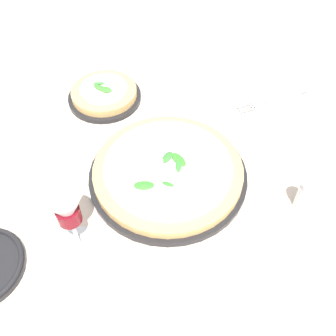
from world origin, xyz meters
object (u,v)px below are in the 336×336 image
(pizza_personal_side, at_px, (104,94))
(shaker_pepper, at_px, (305,195))
(wine_glass, at_px, (67,209))
(fork, at_px, (274,99))
(pizza_arugula_main, at_px, (168,172))

(pizza_personal_side, height_order, shaker_pepper, shaker_pepper)
(wine_glass, height_order, fork, wine_glass)
(fork, bearing_deg, pizza_arugula_main, 19.30)
(wine_glass, distance_m, shaker_pepper, 0.44)
(wine_glass, height_order, shaker_pepper, wine_glass)
(pizza_personal_side, height_order, fork, pizza_personal_side)
(pizza_personal_side, bearing_deg, pizza_arugula_main, 122.64)
(pizza_personal_side, bearing_deg, fork, 179.12)
(pizza_personal_side, xyz_separation_m, wine_glass, (0.00, 0.40, 0.10))
(pizza_arugula_main, distance_m, wine_glass, 0.25)
(pizza_arugula_main, xyz_separation_m, wine_glass, (0.16, 0.16, 0.10))
(wine_glass, bearing_deg, shaker_pepper, -167.46)
(pizza_personal_side, bearing_deg, shaker_pepper, 143.19)
(fork, relative_size, shaker_pepper, 2.73)
(wine_glass, xyz_separation_m, fork, (-0.42, -0.40, -0.11))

